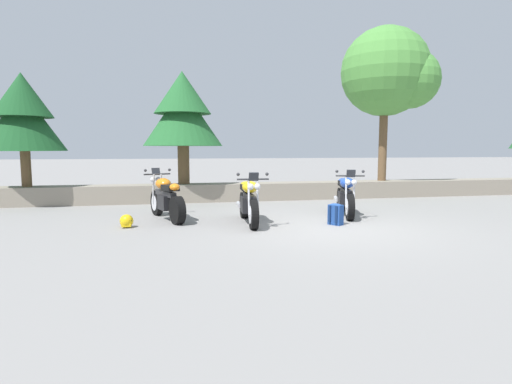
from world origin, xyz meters
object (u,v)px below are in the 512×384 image
Objects in this scene: motorcycle_blue_far_right at (346,196)px; leafy_tree_mid_right at (390,74)px; motorcycle_yellow_centre at (249,202)px; pine_tree_mid_left at (183,111)px; motorcycle_orange_near_left at (166,199)px; rider_backpack at (336,214)px; pine_tree_far_left at (23,114)px; rider_helmet at (127,221)px.

motorcycle_blue_far_right is 5.91m from leafy_tree_mid_right.
leafy_tree_mid_right reaches higher than motorcycle_yellow_centre.
leafy_tree_mid_right is (3.05, 3.49, 3.67)m from motorcycle_blue_far_right.
leafy_tree_mid_right is (6.90, -0.16, 1.33)m from pine_tree_mid_left.
leafy_tree_mid_right is at bearing 48.84° from motorcycle_blue_far_right.
motorcycle_blue_far_right is at bearing -43.41° from pine_tree_mid_left.
motorcycle_orange_near_left is at bearing -98.46° from pine_tree_mid_left.
pine_tree_far_left is (-7.63, 4.57, 2.40)m from rider_backpack.
rider_backpack is 0.14× the size of pine_tree_far_left.
motorcycle_orange_near_left reaches higher than rider_helmet.
leafy_tree_mid_right is at bearing 23.12° from motorcycle_orange_near_left.
rider_backpack is at bearing -122.65° from motorcycle_blue_far_right.
motorcycle_yellow_centre is 4.39× the size of rider_backpack.
pine_tree_far_left is at bearing 149.06° from rider_backpack.
motorcycle_blue_far_right is 5.79m from pine_tree_mid_left.
rider_backpack is at bearing -129.29° from leafy_tree_mid_right.
motorcycle_orange_near_left and motorcycle_yellow_centre have the same top height.
rider_helmet is at bearing -132.29° from motorcycle_orange_near_left.
rider_helmet is (-4.44, 0.55, -0.11)m from rider_backpack.
motorcycle_blue_far_right is at bearing 12.67° from motorcycle_yellow_centre.
motorcycle_yellow_centre is 1.92m from rider_backpack.
rider_backpack is (-0.71, -1.10, -0.24)m from motorcycle_blue_far_right.
motorcycle_orange_near_left is 4.24× the size of rider_backpack.
motorcycle_orange_near_left reaches higher than rider_backpack.
pine_tree_far_left is (-5.80, 4.04, 2.15)m from motorcycle_yellow_centre.
pine_tree_far_left is (-3.19, 4.02, 2.50)m from rider_helmet.
rider_helmet is 5.71m from pine_tree_far_left.
pine_tree_far_left reaches higher than motorcycle_yellow_centre.
leafy_tree_mid_right is at bearing 26.23° from rider_helmet.
leafy_tree_mid_right is (7.39, 3.16, 3.67)m from motorcycle_orange_near_left.
motorcycle_orange_near_left is at bearing 153.46° from motorcycle_yellow_centre.
pine_tree_mid_left is 7.03m from leafy_tree_mid_right.
motorcycle_blue_far_right is (2.54, 0.57, 0.00)m from motorcycle_yellow_centre.
motorcycle_blue_far_right is 7.24× the size of rider_helmet.
rider_backpack is 6.25m from pine_tree_mid_left.
motorcycle_orange_near_left is 0.98× the size of motorcycle_blue_far_right.
leafy_tree_mid_right is (8.19, 4.04, 4.02)m from rider_helmet.
leafy_tree_mid_right is at bearing -1.29° from pine_tree_mid_left.
motorcycle_blue_far_right is 0.39× the size of leafy_tree_mid_right.
pine_tree_mid_left reaches higher than pine_tree_far_left.
leafy_tree_mid_right reaches higher than pine_tree_far_left.
pine_tree_mid_left is at bearing 72.84° from rider_helmet.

